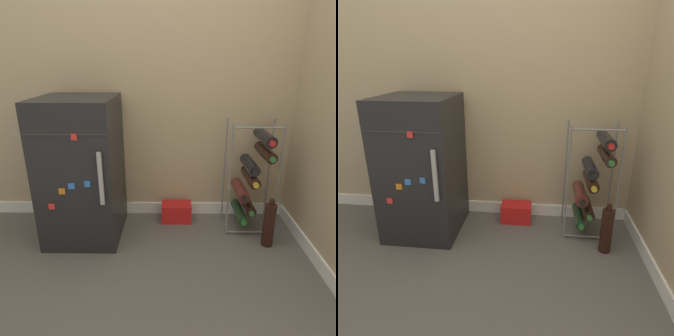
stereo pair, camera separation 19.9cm
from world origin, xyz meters
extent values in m
plane|color=#56544F|center=(0.00, 0.00, 0.00)|extent=(14.00, 14.00, 0.00)
cube|color=tan|center=(0.00, 0.62, 1.25)|extent=(6.83, 0.06, 2.50)
cube|color=white|center=(0.00, 0.58, 0.04)|extent=(6.83, 0.01, 0.09)
cube|color=black|center=(-0.53, 0.31, 0.47)|extent=(0.48, 0.51, 0.94)
cube|color=#2D2D2D|center=(-0.53, 0.05, 0.77)|extent=(0.47, 0.00, 0.01)
cube|color=#9E9EA3|center=(-0.35, 0.03, 0.52)|extent=(0.02, 0.02, 0.32)
cube|color=orange|center=(-0.58, 0.05, 0.43)|extent=(0.04, 0.01, 0.04)
cube|color=blue|center=(-0.43, 0.05, 0.48)|extent=(0.04, 0.01, 0.04)
cube|color=red|center=(-0.48, 0.05, 0.76)|extent=(0.04, 0.01, 0.04)
cube|color=red|center=(-0.66, 0.05, 0.33)|extent=(0.04, 0.01, 0.04)
cube|color=blue|center=(-0.52, 0.05, 0.46)|extent=(0.04, 0.01, 0.04)
cylinder|color=slate|center=(0.43, 0.28, 0.39)|extent=(0.01, 0.01, 0.78)
cylinder|color=slate|center=(0.75, 0.28, 0.39)|extent=(0.01, 0.01, 0.78)
cylinder|color=slate|center=(0.43, 0.48, 0.39)|extent=(0.01, 0.01, 0.78)
cylinder|color=slate|center=(0.75, 0.48, 0.39)|extent=(0.01, 0.01, 0.78)
cylinder|color=slate|center=(0.59, 0.28, 0.02)|extent=(0.32, 0.01, 0.01)
cylinder|color=slate|center=(0.59, 0.28, 0.76)|extent=(0.32, 0.01, 0.01)
cylinder|color=#19381E|center=(0.54, 0.38, 0.12)|extent=(0.07, 0.28, 0.07)
cylinder|color=#2D7033|center=(0.54, 0.23, 0.12)|extent=(0.03, 0.02, 0.03)
cylinder|color=black|center=(0.59, 0.38, 0.19)|extent=(0.07, 0.27, 0.07)
cylinder|color=#2D7033|center=(0.59, 0.23, 0.19)|extent=(0.03, 0.02, 0.03)
cylinder|color=#56231E|center=(0.53, 0.38, 0.29)|extent=(0.08, 0.27, 0.08)
cylinder|color=black|center=(0.53, 0.24, 0.29)|extent=(0.04, 0.02, 0.04)
cylinder|color=black|center=(0.60, 0.38, 0.39)|extent=(0.08, 0.27, 0.08)
cylinder|color=gold|center=(0.60, 0.24, 0.39)|extent=(0.04, 0.02, 0.04)
cylinder|color=black|center=(0.58, 0.38, 0.48)|extent=(0.08, 0.26, 0.08)
cylinder|color=black|center=(0.58, 0.24, 0.48)|extent=(0.04, 0.02, 0.04)
cylinder|color=black|center=(0.68, 0.38, 0.57)|extent=(0.07, 0.29, 0.07)
cylinder|color=#2D7033|center=(0.68, 0.22, 0.57)|extent=(0.04, 0.02, 0.04)
cylinder|color=black|center=(0.66, 0.38, 0.67)|extent=(0.08, 0.29, 0.08)
cylinder|color=red|center=(0.66, 0.23, 0.67)|extent=(0.04, 0.02, 0.04)
cube|color=red|center=(0.09, 0.47, 0.07)|extent=(0.22, 0.14, 0.14)
cylinder|color=black|center=(0.68, 0.16, 0.15)|extent=(0.07, 0.07, 0.29)
cylinder|color=black|center=(0.68, 0.16, 0.31)|extent=(0.03, 0.03, 0.04)
camera|label=1|loc=(0.05, -1.53, 1.16)|focal=32.00mm
camera|label=2|loc=(0.25, -1.52, 1.16)|focal=32.00mm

